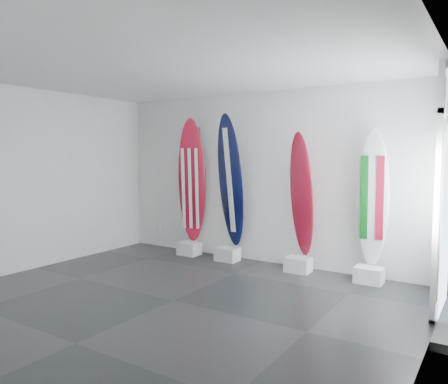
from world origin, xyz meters
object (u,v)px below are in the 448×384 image
Objects in this scene: surfboard_swiss at (302,195)px; surfboard_italy at (373,198)px; surfboard_navy at (230,181)px; surfboard_usa at (192,181)px.

surfboard_swiss is 1.13m from surfboard_italy.
surfboard_navy is 1.18× the size of surfboard_swiss.
surfboard_usa is 2.24m from surfboard_swiss.
surfboard_navy is at bearing -20.42° from surfboard_usa.
surfboard_navy reaches higher than surfboard_italy.
surfboard_swiss is 1.00× the size of surfboard_italy.
surfboard_usa is at bearing 173.16° from surfboard_italy.
surfboard_italy is (2.49, 0.00, -0.17)m from surfboard_navy.
surfboard_usa is 0.98× the size of surfboard_navy.
surfboard_navy reaches higher than surfboard_swiss.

